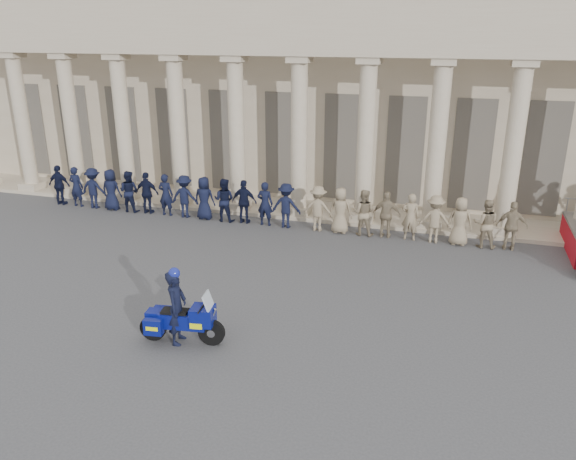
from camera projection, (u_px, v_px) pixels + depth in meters
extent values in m
plane|color=#3F3F41|center=(264.00, 310.00, 15.30)|extent=(90.00, 90.00, 0.00)
cube|color=tan|center=(364.00, 88.00, 27.29)|extent=(40.00, 10.00, 9.00)
cube|color=tan|center=(334.00, 212.00, 23.20)|extent=(40.00, 2.60, 0.15)
cube|color=tan|center=(334.00, 42.00, 20.21)|extent=(35.80, 1.00, 1.00)
cube|color=tan|center=(335.00, 9.00, 19.84)|extent=(35.80, 1.00, 1.20)
cube|color=tan|center=(33.00, 186.00, 26.33)|extent=(0.90, 0.90, 0.30)
cylinder|color=tan|center=(23.00, 122.00, 25.33)|extent=(0.64, 0.64, 5.60)
cube|color=tan|center=(12.00, 55.00, 24.34)|extent=(0.85, 0.85, 0.24)
cube|color=tan|center=(80.00, 190.00, 25.61)|extent=(0.90, 0.90, 0.30)
cylinder|color=tan|center=(71.00, 125.00, 24.62)|extent=(0.64, 0.64, 5.60)
cube|color=tan|center=(62.00, 56.00, 23.63)|extent=(0.85, 0.85, 0.24)
cube|color=tan|center=(130.00, 194.00, 24.90)|extent=(0.90, 0.90, 0.30)
cylinder|color=tan|center=(123.00, 128.00, 23.90)|extent=(0.64, 0.64, 5.60)
cube|color=tan|center=(116.00, 56.00, 22.92)|extent=(0.85, 0.85, 0.24)
cube|color=tan|center=(183.00, 199.00, 24.19)|extent=(0.90, 0.90, 0.30)
cylinder|color=tan|center=(178.00, 131.00, 23.19)|extent=(0.64, 0.64, 5.60)
cube|color=tan|center=(173.00, 57.00, 22.20)|extent=(0.85, 0.85, 0.24)
cube|color=tan|center=(239.00, 205.00, 23.48)|extent=(0.90, 0.90, 0.30)
cylinder|color=tan|center=(237.00, 134.00, 22.48)|extent=(0.64, 0.64, 5.60)
cube|color=tan|center=(234.00, 58.00, 21.49)|extent=(0.85, 0.85, 0.24)
cube|color=tan|center=(299.00, 210.00, 22.76)|extent=(0.90, 0.90, 0.30)
cylinder|color=tan|center=(299.00, 138.00, 21.76)|extent=(0.64, 0.64, 5.60)
cube|color=tan|center=(300.00, 59.00, 20.78)|extent=(0.85, 0.85, 0.24)
cube|color=tan|center=(362.00, 216.00, 22.05)|extent=(0.90, 0.90, 0.30)
cylinder|color=tan|center=(366.00, 141.00, 21.05)|extent=(0.64, 0.64, 5.60)
cube|color=tan|center=(369.00, 60.00, 20.06)|extent=(0.85, 0.85, 0.24)
cube|color=tan|center=(430.00, 222.00, 21.34)|extent=(0.90, 0.90, 0.30)
cylinder|color=tan|center=(437.00, 145.00, 20.34)|extent=(0.64, 0.64, 5.60)
cube|color=tan|center=(444.00, 62.00, 19.35)|extent=(0.85, 0.85, 0.24)
cube|color=tan|center=(502.00, 229.00, 20.62)|extent=(0.90, 0.90, 0.30)
cylinder|color=tan|center=(513.00, 150.00, 19.63)|extent=(0.64, 0.64, 5.60)
cube|color=tan|center=(525.00, 63.00, 18.64)|extent=(0.85, 0.85, 0.24)
cube|color=black|center=(32.00, 129.00, 27.74)|extent=(1.30, 0.12, 4.20)
cube|color=black|center=(77.00, 132.00, 27.03)|extent=(1.30, 0.12, 4.20)
cube|color=black|center=(124.00, 135.00, 26.32)|extent=(1.30, 0.12, 4.20)
cube|color=black|center=(174.00, 138.00, 25.60)|extent=(1.30, 0.12, 4.20)
cube|color=black|center=(227.00, 141.00, 24.89)|extent=(1.30, 0.12, 4.20)
cube|color=black|center=(283.00, 144.00, 24.18)|extent=(1.30, 0.12, 4.20)
cube|color=black|center=(342.00, 148.00, 23.46)|extent=(1.30, 0.12, 4.20)
cube|color=black|center=(405.00, 151.00, 22.75)|extent=(1.30, 0.12, 4.20)
cube|color=black|center=(472.00, 155.00, 22.04)|extent=(1.30, 0.12, 4.20)
cube|color=black|center=(543.00, 159.00, 21.32)|extent=(1.30, 0.12, 4.20)
imported|color=black|center=(60.00, 185.00, 24.24)|extent=(1.02, 0.42, 1.74)
imported|color=black|center=(76.00, 187.00, 24.01)|extent=(0.63, 0.42, 1.74)
imported|color=black|center=(94.00, 188.00, 23.77)|extent=(1.12, 0.65, 1.74)
imported|color=black|center=(111.00, 190.00, 23.54)|extent=(0.85, 0.55, 1.74)
imported|color=black|center=(129.00, 191.00, 23.30)|extent=(0.84, 0.66, 1.74)
imported|color=black|center=(147.00, 193.00, 23.07)|extent=(1.02, 0.42, 1.74)
imported|color=black|center=(166.00, 195.00, 22.83)|extent=(0.63, 0.42, 1.74)
imported|color=black|center=(185.00, 196.00, 22.60)|extent=(1.12, 0.65, 1.74)
imported|color=black|center=(204.00, 198.00, 22.36)|extent=(0.85, 0.55, 1.74)
imported|color=black|center=(224.00, 200.00, 22.13)|extent=(0.84, 0.66, 1.74)
imported|color=black|center=(244.00, 202.00, 21.89)|extent=(1.02, 0.42, 1.74)
imported|color=black|center=(265.00, 204.00, 21.66)|extent=(0.63, 0.42, 1.74)
imported|color=black|center=(286.00, 206.00, 21.43)|extent=(1.12, 0.65, 1.74)
imported|color=gray|center=(318.00, 208.00, 21.08)|extent=(1.12, 0.65, 1.74)
imported|color=gray|center=(340.00, 210.00, 20.85)|extent=(0.85, 0.55, 1.74)
imported|color=gray|center=(363.00, 213.00, 20.61)|extent=(0.84, 0.66, 1.74)
imported|color=gray|center=(387.00, 215.00, 20.38)|extent=(1.02, 0.42, 1.74)
imported|color=gray|center=(410.00, 217.00, 20.14)|extent=(0.63, 0.42, 1.74)
imported|color=gray|center=(435.00, 219.00, 19.91)|extent=(1.12, 0.65, 1.74)
imported|color=gray|center=(460.00, 221.00, 19.67)|extent=(0.85, 0.55, 1.74)
imported|color=gray|center=(486.00, 224.00, 19.44)|extent=(0.84, 0.66, 1.74)
imported|color=gray|center=(512.00, 226.00, 19.20)|extent=(1.02, 0.42, 1.74)
cube|color=#A90D1A|center=(568.00, 240.00, 19.23)|extent=(0.04, 3.33, 0.84)
cylinder|color=black|center=(212.00, 332.00, 13.54)|extent=(0.66, 0.23, 0.65)
cylinder|color=black|center=(153.00, 328.00, 13.75)|extent=(0.66, 0.23, 0.65)
cube|color=navy|center=(183.00, 320.00, 13.54)|extent=(1.18, 0.57, 0.37)
cube|color=navy|center=(203.00, 315.00, 13.41)|extent=(0.61, 0.58, 0.44)
cube|color=silver|center=(203.00, 324.00, 13.49)|extent=(0.26, 0.32, 0.12)
cube|color=#B2BFCC|center=(209.00, 303.00, 13.28)|extent=(0.27, 0.48, 0.53)
cube|color=black|center=(175.00, 312.00, 13.50)|extent=(0.68, 0.42, 0.10)
cube|color=navy|center=(154.00, 315.00, 13.62)|extent=(0.39, 0.38, 0.22)
cube|color=navy|center=(153.00, 327.00, 13.36)|extent=(0.47, 0.28, 0.39)
cube|color=#E9EF0C|center=(153.00, 327.00, 13.36)|extent=(0.33, 0.28, 0.10)
cube|color=navy|center=(163.00, 314.00, 13.95)|extent=(0.47, 0.28, 0.39)
cube|color=#E9EF0C|center=(163.00, 314.00, 13.95)|extent=(0.33, 0.28, 0.10)
cylinder|color=silver|center=(168.00, 325.00, 13.94)|extent=(0.60, 0.18, 0.10)
cylinder|color=black|center=(202.00, 307.00, 13.33)|extent=(0.13, 0.69, 0.04)
imported|color=black|center=(177.00, 307.00, 13.45)|extent=(0.54, 0.74, 1.88)
sphere|color=navy|center=(174.00, 273.00, 13.15)|extent=(0.28, 0.28, 0.28)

